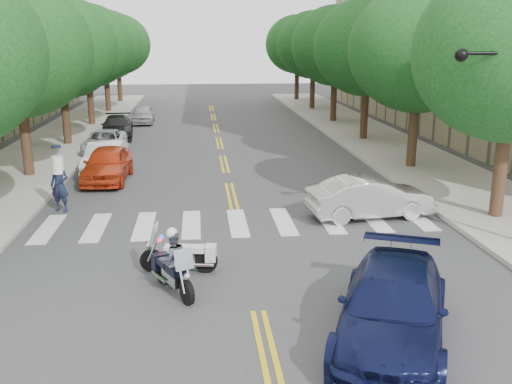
{
  "coord_description": "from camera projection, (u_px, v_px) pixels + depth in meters",
  "views": [
    {
      "loc": [
        -1.24,
        -11.69,
        5.94
      ],
      "look_at": [
        0.53,
        5.61,
        1.3
      ],
      "focal_mm": 40.0,
      "sensor_mm": 36.0,
      "label": 1
    }
  ],
  "objects": [
    {
      "name": "ground",
      "position": [
        258.0,
        312.0,
        12.89
      ],
      "size": [
        140.0,
        140.0,
        0.0
      ],
      "primitive_type": "plane",
      "color": "#38383A",
      "rests_on": "ground"
    },
    {
      "name": "sidewalk_left",
      "position": [
        56.0,
        145.0,
        33.09
      ],
      "size": [
        5.0,
        60.0,
        0.15
      ],
      "primitive_type": "cube",
      "color": "#9E9991",
      "rests_on": "ground"
    },
    {
      "name": "sidewalk_right",
      "position": [
        374.0,
        139.0,
        34.95
      ],
      "size": [
        5.0,
        60.0,
        0.15
      ],
      "primitive_type": "cube",
      "color": "#9E9991",
      "rests_on": "ground"
    },
    {
      "name": "tree_l_1",
      "position": [
        16.0,
        50.0,
        24.05
      ],
      "size": [
        6.4,
        6.4,
        8.45
      ],
      "color": "#382316",
      "rests_on": "ground"
    },
    {
      "name": "tree_l_2",
      "position": [
        60.0,
        47.0,
        31.74
      ],
      "size": [
        6.4,
        6.4,
        8.45
      ],
      "color": "#382316",
      "rests_on": "ground"
    },
    {
      "name": "tree_l_3",
      "position": [
        86.0,
        46.0,
        39.43
      ],
      "size": [
        6.4,
        6.4,
        8.45
      ],
      "color": "#382316",
      "rests_on": "ground"
    },
    {
      "name": "tree_l_4",
      "position": [
        104.0,
        45.0,
        47.12
      ],
      "size": [
        6.4,
        6.4,
        8.45
      ],
      "color": "#382316",
      "rests_on": "ground"
    },
    {
      "name": "tree_l_5",
      "position": [
        117.0,
        44.0,
        54.81
      ],
      "size": [
        6.4,
        6.4,
        8.45
      ],
      "color": "#382316",
      "rests_on": "ground"
    },
    {
      "name": "tree_r_1",
      "position": [
        419.0,
        49.0,
        25.78
      ],
      "size": [
        6.4,
        6.4,
        8.45
      ],
      "color": "#382316",
      "rests_on": "ground"
    },
    {
      "name": "tree_r_2",
      "position": [
        368.0,
        47.0,
        33.47
      ],
      "size": [
        6.4,
        6.4,
        8.45
      ],
      "color": "#382316",
      "rests_on": "ground"
    },
    {
      "name": "tree_r_3",
      "position": [
        335.0,
        46.0,
        41.16
      ],
      "size": [
        6.4,
        6.4,
        8.45
      ],
      "color": "#382316",
      "rests_on": "ground"
    },
    {
      "name": "tree_r_4",
      "position": [
        313.0,
        45.0,
        48.85
      ],
      "size": [
        6.4,
        6.4,
        8.45
      ],
      "color": "#382316",
      "rests_on": "ground"
    },
    {
      "name": "tree_r_5",
      "position": [
        297.0,
        44.0,
        56.54
      ],
      "size": [
        6.4,
        6.4,
        8.45
      ],
      "color": "#382316",
      "rests_on": "ground"
    },
    {
      "name": "motorcycle_police",
      "position": [
        172.0,
        263.0,
        13.73
      ],
      "size": [
        1.1,
        1.92,
        1.66
      ],
      "rotation": [
        0.0,
        0.0,
        3.59
      ],
      "color": "black",
      "rests_on": "ground"
    },
    {
      "name": "motorcycle_parked",
      "position": [
        186.0,
        255.0,
        14.99
      ],
      "size": [
        2.06,
        0.65,
        1.33
      ],
      "rotation": [
        0.0,
        0.0,
        1.43
      ],
      "color": "black",
      "rests_on": "ground"
    },
    {
      "name": "officer_standing",
      "position": [
        60.0,
        185.0,
        20.21
      ],
      "size": [
        0.82,
        0.69,
        1.93
      ],
      "primitive_type": "imported",
      "rotation": [
        0.0,
        0.0,
        -0.37
      ],
      "color": "#171B33",
      "rests_on": "ground"
    },
    {
      "name": "convertible",
      "position": [
        370.0,
        197.0,
        19.59
      ],
      "size": [
        4.46,
        2.03,
        1.42
      ],
      "primitive_type": "imported",
      "rotation": [
        0.0,
        0.0,
        1.7
      ],
      "color": "silver",
      "rests_on": "ground"
    },
    {
      "name": "sedan_blue",
      "position": [
        393.0,
        307.0,
        11.47
      ],
      "size": [
        3.92,
        5.54,
        1.49
      ],
      "primitive_type": "imported",
      "rotation": [
        0.0,
        0.0,
        -0.4
      ],
      "color": "#0D1238",
      "rests_on": "ground"
    },
    {
      "name": "parked_car_a",
      "position": [
        107.0,
        164.0,
        24.68
      ],
      "size": [
        1.94,
        4.5,
        1.52
      ],
      "primitive_type": "imported",
      "rotation": [
        0.0,
        0.0,
        -0.03
      ],
      "color": "red",
      "rests_on": "ground"
    },
    {
      "name": "parked_car_b",
      "position": [
        106.0,
        158.0,
        26.1
      ],
      "size": [
        1.63,
        4.42,
        1.44
      ],
      "primitive_type": "imported",
      "rotation": [
        0.0,
        0.0,
        -0.02
      ],
      "color": "white",
      "rests_on": "ground"
    },
    {
      "name": "parked_car_c",
      "position": [
        105.0,
        142.0,
        30.86
      ],
      "size": [
        2.1,
        4.46,
        1.23
      ],
      "primitive_type": "imported",
      "rotation": [
        0.0,
        0.0,
        0.01
      ],
      "color": "#B7BABF",
      "rests_on": "ground"
    },
    {
      "name": "parked_car_d",
      "position": [
        117.0,
        127.0,
        35.65
      ],
      "size": [
        2.33,
        4.86,
        1.36
      ],
      "primitive_type": "imported",
      "rotation": [
        0.0,
        0.0,
        0.09
      ],
      "color": "black",
      "rests_on": "ground"
    },
    {
      "name": "parked_car_e",
      "position": [
        143.0,
        114.0,
        41.96
      ],
      "size": [
        1.61,
        3.87,
        1.31
      ],
      "primitive_type": "imported",
      "rotation": [
        0.0,
        0.0,
        0.02
      ],
      "color": "#ACACB2",
      "rests_on": "ground"
    }
  ]
}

